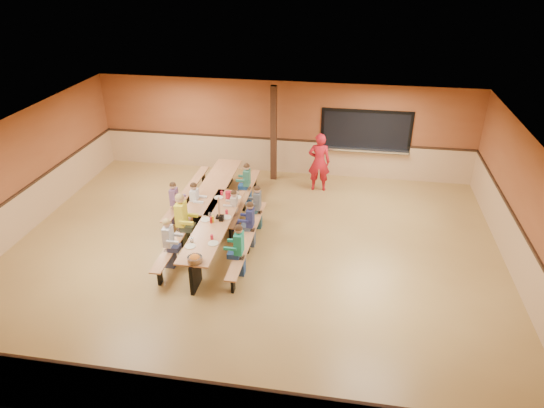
# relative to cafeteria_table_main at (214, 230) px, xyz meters

# --- Properties ---
(ground) EXTENTS (12.00, 12.00, 0.00)m
(ground) POSITION_rel_cafeteria_table_main_xyz_m (0.94, -0.07, -0.53)
(ground) COLOR olive
(ground) RESTS_ON ground
(room_envelope) EXTENTS (12.04, 10.04, 3.02)m
(room_envelope) POSITION_rel_cafeteria_table_main_xyz_m (0.94, -0.07, 0.16)
(room_envelope) COLOR brown
(room_envelope) RESTS_ON ground
(kitchen_pass_through) EXTENTS (2.78, 0.28, 1.38)m
(kitchen_pass_through) POSITION_rel_cafeteria_table_main_xyz_m (3.54, 4.89, 0.96)
(kitchen_pass_through) COLOR black
(kitchen_pass_through) RESTS_ON ground
(structural_post) EXTENTS (0.18, 0.18, 3.00)m
(structural_post) POSITION_rel_cafeteria_table_main_xyz_m (0.74, 4.33, 0.97)
(structural_post) COLOR #321B10
(structural_post) RESTS_ON ground
(cafeteria_table_main) EXTENTS (1.91, 3.70, 0.74)m
(cafeteria_table_main) POSITION_rel_cafeteria_table_main_xyz_m (0.00, 0.00, 0.00)
(cafeteria_table_main) COLOR #B67548
(cafeteria_table_main) RESTS_ON ground
(cafeteria_table_second) EXTENTS (1.91, 3.70, 0.74)m
(cafeteria_table_second) POSITION_rel_cafeteria_table_main_xyz_m (-0.56, 2.10, 0.00)
(cafeteria_table_second) COLOR #B67548
(cafeteria_table_second) RESTS_ON ground
(seated_child_white_left) EXTENTS (0.38, 0.31, 1.23)m
(seated_child_white_left) POSITION_rel_cafeteria_table_main_xyz_m (-0.82, -0.87, 0.09)
(seated_child_white_left) COLOR silver
(seated_child_white_left) RESTS_ON ground
(seated_adult_yellow) EXTENTS (0.46, 0.38, 1.40)m
(seated_adult_yellow) POSITION_rel_cafeteria_table_main_xyz_m (-0.82, 0.05, 0.17)
(seated_adult_yellow) COLOR yellow
(seated_adult_yellow) RESTS_ON ground
(seated_child_grey_left) EXTENTS (0.37, 0.30, 1.21)m
(seated_child_grey_left) POSITION_rel_cafeteria_table_main_xyz_m (-0.82, 1.09, 0.08)
(seated_child_grey_left) COLOR silver
(seated_child_grey_left) RESTS_ON ground
(seated_child_teal_right) EXTENTS (0.39, 0.32, 1.26)m
(seated_child_teal_right) POSITION_rel_cafeteria_table_main_xyz_m (0.83, -0.91, 0.10)
(seated_child_teal_right) COLOR #1E8E6D
(seated_child_teal_right) RESTS_ON ground
(seated_child_navy_right) EXTENTS (0.36, 0.29, 1.19)m
(seated_child_navy_right) POSITION_rel_cafeteria_table_main_xyz_m (0.83, 0.32, 0.07)
(seated_child_navy_right) COLOR navy
(seated_child_navy_right) RESTS_ON ground
(seated_child_char_right) EXTENTS (0.36, 0.30, 1.20)m
(seated_child_char_right) POSITION_rel_cafeteria_table_main_xyz_m (0.83, 1.21, 0.07)
(seated_child_char_right) COLOR #4F5259
(seated_child_char_right) RESTS_ON ground
(seated_child_purple_sec) EXTENTS (0.36, 0.29, 1.18)m
(seated_child_purple_sec) POSITION_rel_cafeteria_table_main_xyz_m (-1.39, 1.09, 0.06)
(seated_child_purple_sec) COLOR #754E77
(seated_child_purple_sec) RESTS_ON ground
(seated_child_green_sec) EXTENTS (0.37, 0.30, 1.21)m
(seated_child_green_sec) POSITION_rel_cafeteria_table_main_xyz_m (0.26, 2.55, 0.08)
(seated_child_green_sec) COLOR #327964
(seated_child_green_sec) RESTS_ON ground
(seated_child_tan_sec) EXTENTS (0.33, 0.27, 1.13)m
(seated_child_tan_sec) POSITION_rel_cafeteria_table_main_xyz_m (0.26, 0.99, 0.04)
(seated_child_tan_sec) COLOR beige
(seated_child_tan_sec) RESTS_ON ground
(standing_woman) EXTENTS (0.68, 0.47, 1.81)m
(standing_woman) POSITION_rel_cafeteria_table_main_xyz_m (2.21, 3.77, 0.38)
(standing_woman) COLOR #B2141F
(standing_woman) RESTS_ON ground
(punch_pitcher) EXTENTS (0.16, 0.16, 0.22)m
(punch_pitcher) POSITION_rel_cafeteria_table_main_xyz_m (0.04, 1.26, 0.32)
(punch_pitcher) COLOR red
(punch_pitcher) RESTS_ON cafeteria_table_main
(chip_bowl) EXTENTS (0.32, 0.32, 0.15)m
(chip_bowl) POSITION_rel_cafeteria_table_main_xyz_m (0.05, -1.65, 0.29)
(chip_bowl) COLOR orange
(chip_bowl) RESTS_ON cafeteria_table_main
(napkin_dispenser) EXTENTS (0.10, 0.14, 0.13)m
(napkin_dispenser) POSITION_rel_cafeteria_table_main_xyz_m (0.15, 0.15, 0.28)
(napkin_dispenser) COLOR black
(napkin_dispenser) RESTS_ON cafeteria_table_main
(condiment_mustard) EXTENTS (0.06, 0.06, 0.17)m
(condiment_mustard) POSITION_rel_cafeteria_table_main_xyz_m (-0.03, 0.02, 0.30)
(condiment_mustard) COLOR yellow
(condiment_mustard) RESTS_ON cafeteria_table_main
(condiment_ketchup) EXTENTS (0.06, 0.06, 0.17)m
(condiment_ketchup) POSITION_rel_cafeteria_table_main_xyz_m (-0.06, -0.02, 0.30)
(condiment_ketchup) COLOR #B2140F
(condiment_ketchup) RESTS_ON cafeteria_table_main
(table_paddle) EXTENTS (0.16, 0.16, 0.56)m
(table_paddle) POSITION_rel_cafeteria_table_main_xyz_m (0.07, 0.25, 0.35)
(table_paddle) COLOR black
(table_paddle) RESTS_ON cafeteria_table_main
(place_settings) EXTENTS (0.65, 3.30, 0.11)m
(place_settings) POSITION_rel_cafeteria_table_main_xyz_m (0.00, -0.00, 0.27)
(place_settings) COLOR beige
(place_settings) RESTS_ON cafeteria_table_main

